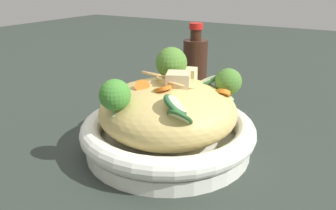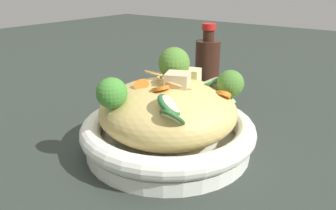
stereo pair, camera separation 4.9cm
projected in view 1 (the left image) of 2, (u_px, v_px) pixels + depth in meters
name	position (u px, v px, depth m)	size (l,w,h in m)	color
ground_plane	(168.00, 149.00, 0.52)	(3.00, 3.00, 0.00)	#2B332C
serving_bowl	(168.00, 134.00, 0.51)	(0.27, 0.27, 0.05)	white
noodle_heap	(168.00, 110.00, 0.50)	(0.21, 0.21, 0.10)	tan
broccoli_florets	(172.00, 77.00, 0.48)	(0.20, 0.16, 0.08)	#A4C07B
carrot_coins	(178.00, 84.00, 0.50)	(0.13, 0.14, 0.03)	orange
zucchini_slices	(189.00, 99.00, 0.45)	(0.16, 0.06, 0.04)	beige
chicken_chunks	(182.00, 79.00, 0.49)	(0.10, 0.06, 0.03)	beige
soy_sauce_bottle	(195.00, 67.00, 0.73)	(0.05, 0.05, 0.16)	#381E14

